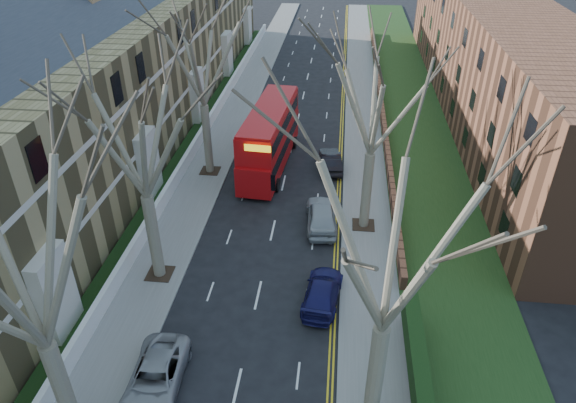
% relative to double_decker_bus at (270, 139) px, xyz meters
% --- Properties ---
extents(pavement_left, '(3.00, 102.00, 0.12)m').
position_rel_double_decker_bus_xyz_m(pavement_left, '(-4.68, 9.51, -2.20)').
color(pavement_left, slate).
rests_on(pavement_left, ground).
extents(pavement_right, '(3.00, 102.00, 0.12)m').
position_rel_double_decker_bus_xyz_m(pavement_right, '(7.32, 9.51, -2.20)').
color(pavement_right, slate).
rests_on(pavement_right, ground).
extents(terrace_left, '(9.70, 78.00, 13.60)m').
position_rel_double_decker_bus_xyz_m(terrace_left, '(-12.33, 1.51, 3.27)').
color(terrace_left, olive).
rests_on(terrace_left, ground).
extents(flats_right, '(13.97, 54.00, 10.00)m').
position_rel_double_decker_bus_xyz_m(flats_right, '(18.78, 13.51, 2.72)').
color(flats_right, brown).
rests_on(flats_right, ground).
extents(front_wall_left, '(0.30, 78.00, 1.00)m').
position_rel_double_decker_bus_xyz_m(front_wall_left, '(-6.33, 1.51, -1.64)').
color(front_wall_left, white).
rests_on(front_wall_left, ground).
extents(grass_verge_right, '(6.00, 102.00, 0.06)m').
position_rel_double_decker_bus_xyz_m(grass_verge_right, '(11.82, 9.51, -2.11)').
color(grass_verge_right, '#1D3A15').
rests_on(grass_verge_right, ground).
extents(tree_left_mid, '(10.50, 10.50, 14.71)m').
position_rel_double_decker_bus_xyz_m(tree_left_mid, '(-4.38, -23.49, 7.29)').
color(tree_left_mid, '#766A54').
rests_on(tree_left_mid, ground).
extents(tree_left_far, '(10.15, 10.15, 14.22)m').
position_rel_double_decker_bus_xyz_m(tree_left_far, '(-4.38, -13.49, 6.98)').
color(tree_left_far, '#766A54').
rests_on(tree_left_far, ground).
extents(tree_left_dist, '(10.50, 10.50, 14.71)m').
position_rel_double_decker_bus_xyz_m(tree_left_dist, '(-4.38, -1.49, 7.30)').
color(tree_left_dist, '#766A54').
rests_on(tree_left_dist, ground).
extents(tree_right_mid, '(10.50, 10.50, 14.71)m').
position_rel_double_decker_bus_xyz_m(tree_right_mid, '(7.02, -21.49, 7.29)').
color(tree_right_mid, '#766A54').
rests_on(tree_right_mid, ground).
extents(tree_right_far, '(10.15, 10.15, 14.22)m').
position_rel_double_decker_bus_xyz_m(tree_right_far, '(7.02, -7.49, 6.98)').
color(tree_right_far, '#766A54').
rests_on(tree_right_far, ground).
extents(double_decker_bus, '(3.42, 11.16, 4.60)m').
position_rel_double_decker_bus_xyz_m(double_decker_bus, '(0.00, 0.00, 0.00)').
color(double_decker_bus, '#AB0C0E').
rests_on(double_decker_bus, ground).
extents(car_left_far, '(2.38, 4.86, 1.33)m').
position_rel_double_decker_bus_xyz_m(car_left_far, '(-2.12, -20.79, -1.60)').
color(car_left_far, '#939498').
rests_on(car_left_far, ground).
extents(car_right_near, '(2.26, 4.55, 1.27)m').
position_rel_double_decker_bus_xyz_m(car_right_near, '(4.74, -14.56, -1.63)').
color(car_right_near, '#17164D').
rests_on(car_right_near, ground).
extents(car_right_mid, '(2.29, 4.83, 1.60)m').
position_rel_double_decker_bus_xyz_m(car_right_mid, '(4.33, -7.65, -1.46)').
color(car_right_mid, '#999EA2').
rests_on(car_right_mid, ground).
extents(car_right_far, '(1.98, 4.32, 1.37)m').
position_rel_double_decker_bus_xyz_m(car_right_far, '(4.62, 0.07, -1.58)').
color(car_right_far, black).
rests_on(car_right_far, ground).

